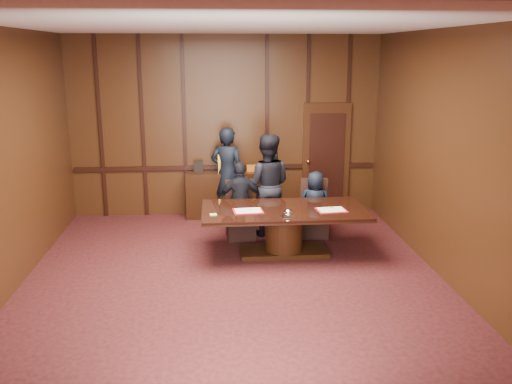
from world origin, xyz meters
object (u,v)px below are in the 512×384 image
Objects in this scene: signatory_left at (241,201)px; witness_left at (227,173)px; signatory_right at (315,204)px; conference_table at (284,224)px; sideboard at (227,192)px; witness_right at (267,185)px.

witness_left is at bearing -86.12° from signatory_left.
signatory_right is 0.65× the size of witness_left.
conference_table is 1.92× the size of signatory_left.
witness_right is (0.67, -1.13, 0.42)m from sideboard.
sideboard is 1.38m from witness_right.
signatory_right is (0.65, 0.80, 0.08)m from conference_table.
witness_right reaches higher than sideboard.
sideboard reaches higher than signatory_right.
conference_table is 2.20m from witness_left.
sideboard is 1.17× the size of signatory_left.
witness_right is at bearing -1.85° from signatory_right.
conference_table is 1.45× the size of witness_right.
witness_right is (0.47, 0.23, 0.22)m from signatory_left.
conference_table is at bearing 109.72° from witness_right.
signatory_left is 1.16× the size of signatory_right.
witness_left is (-0.19, 1.20, 0.22)m from signatory_left.
sideboard is 0.89× the size of witness_right.
signatory_left reaches higher than conference_table.
sideboard is 0.61× the size of conference_table.
signatory_right is at bearing 50.91° from conference_table.
witness_right is (-0.18, 1.03, 0.39)m from conference_table.
witness_left is 1.00× the size of witness_right.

